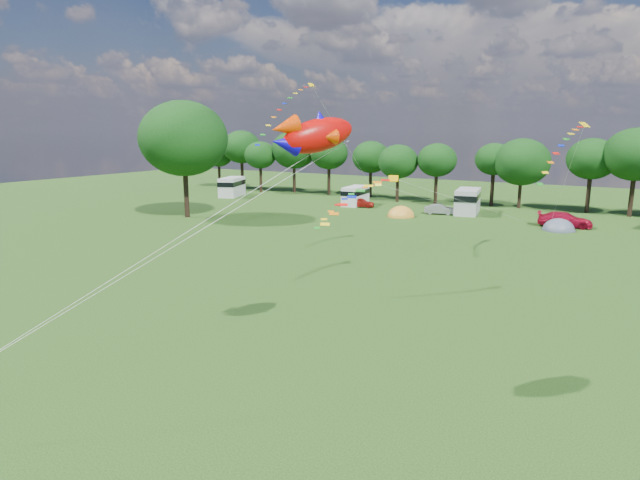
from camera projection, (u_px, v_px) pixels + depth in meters
The scene contains 17 objects.
ground_plane at pixel (227, 360), 23.68m from camera, with size 180.00×180.00×0.00m, color black.
tree_line at pixel (552, 160), 65.94m from camera, with size 102.98×10.98×10.27m.
big_tree at pixel (183, 139), 60.47m from camera, with size 10.00×10.00×13.28m.
car_a at pixel (361, 202), 70.23m from camera, with size 1.45×3.69×1.23m, color red.
car_b at pixel (440, 209), 64.27m from camera, with size 1.26×3.38×1.19m, color gray.
car_c at pixel (565, 220), 55.79m from camera, with size 2.18×5.18×1.55m, color #AC0C27.
car_d at pixel (569, 220), 56.38m from camera, with size 2.05×4.54×1.24m, color black.
campervan_a at pixel (232, 186), 81.70m from camera, with size 4.36×6.34×2.86m.
campervan_b at pixel (356, 195), 72.02m from camera, with size 2.70×5.35×2.53m.
campervan_c at pixel (468, 200), 64.83m from camera, with size 3.56×6.39×2.96m.
tent_orange at pixel (401, 216), 62.69m from camera, with size 3.21×3.51×2.51m.
tent_greyblue at pixel (558, 230), 54.11m from camera, with size 3.21×3.51×2.39m.
fish_kite at pixel (312, 135), 20.42m from camera, with size 2.73×3.60×1.95m.
streamer_kite_a at pixel (289, 104), 49.41m from camera, with size 3.19×5.53×5.73m.
streamer_kite_b at pixel (353, 198), 45.25m from camera, with size 4.27×4.65×3.79m.
streamer_kite_c at pixel (366, 192), 33.22m from camera, with size 3.20×4.87×2.81m.
streamer_kite_d at pixel (567, 143), 37.66m from camera, with size 2.65×5.15×4.30m.
Camera 1 is at (14.88, -16.87, 9.99)m, focal length 30.00 mm.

